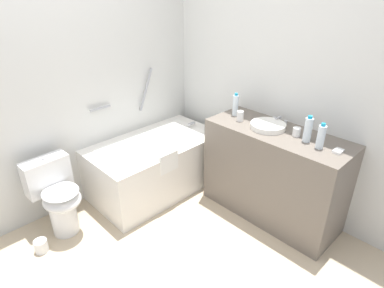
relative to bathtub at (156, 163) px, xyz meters
name	(u,v)px	position (x,y,z in m)	size (l,w,h in m)	color
ground_plane	(150,270)	(-0.79, -0.89, -0.31)	(4.16, 4.16, 0.00)	#C1AD8E
wall_back_tiled	(52,87)	(-0.79, 0.43, 0.93)	(3.56, 0.10, 2.49)	silver
wall_right_mirror	(279,81)	(0.84, -0.89, 0.93)	(0.10, 2.94, 2.49)	silver
bathtub	(156,163)	(0.00, 0.00, 0.00)	(1.41, 0.77, 1.26)	white
toilet	(57,196)	(-1.06, 0.08, 0.06)	(0.40, 0.50, 0.71)	white
vanity_counter	(273,174)	(0.53, -1.13, 0.14)	(0.53, 1.31, 0.90)	#6B6056
sink_basin	(268,126)	(0.52, -1.02, 0.61)	(0.32, 0.32, 0.05)	white
sink_faucet	(280,120)	(0.71, -1.02, 0.62)	(0.10, 0.15, 0.07)	#BCBCC1
water_bottle_0	(321,137)	(0.49, -1.53, 0.69)	(0.06, 0.06, 0.21)	silver
water_bottle_1	(236,105)	(0.56, -0.61, 0.69)	(0.06, 0.06, 0.23)	silver
water_bottle_2	(308,130)	(0.53, -1.40, 0.69)	(0.07, 0.07, 0.23)	silver
drinking_glass_0	(240,116)	(0.48, -0.74, 0.64)	(0.06, 0.06, 0.10)	white
drinking_glass_1	(297,132)	(0.56, -1.29, 0.63)	(0.07, 0.07, 0.08)	white
soap_dish	(338,151)	(0.53, -1.67, 0.60)	(0.09, 0.06, 0.02)	white
toilet_paper_roll	(41,246)	(-1.33, -0.06, -0.26)	(0.11, 0.11, 0.11)	white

